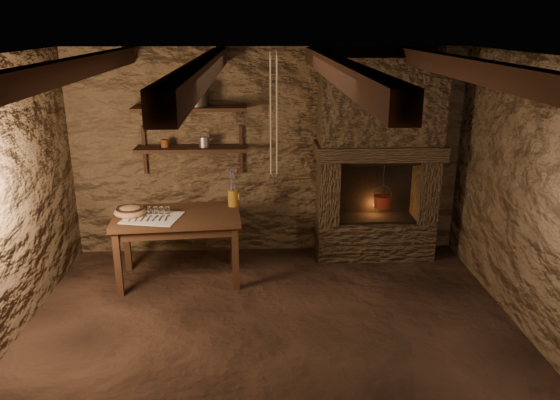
{
  "coord_description": "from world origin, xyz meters",
  "views": [
    {
      "loc": [
        -0.11,
        -4.18,
        2.64
      ],
      "look_at": [
        0.1,
        0.9,
        0.99
      ],
      "focal_mm": 35.0,
      "sensor_mm": 36.0,
      "label": 1
    }
  ],
  "objects_px": {
    "wooden_bowl": "(130,212)",
    "stoneware_jug": "(233,190)",
    "iron_stockpot": "(199,99)",
    "work_table": "(179,244)",
    "red_pot": "(382,201)"
  },
  "relations": [
    {
      "from": "iron_stockpot",
      "to": "stoneware_jug",
      "type": "bearing_deg",
      "value": -45.53
    },
    {
      "from": "work_table",
      "to": "iron_stockpot",
      "type": "xyz_separation_m",
      "value": [
        0.21,
        0.62,
        1.46
      ]
    },
    {
      "from": "stoneware_jug",
      "to": "wooden_bowl",
      "type": "relative_size",
      "value": 1.25
    },
    {
      "from": "wooden_bowl",
      "to": "red_pot",
      "type": "relative_size",
      "value": 0.61
    },
    {
      "from": "stoneware_jug",
      "to": "iron_stockpot",
      "type": "height_order",
      "value": "iron_stockpot"
    },
    {
      "from": "iron_stockpot",
      "to": "red_pot",
      "type": "height_order",
      "value": "iron_stockpot"
    },
    {
      "from": "wooden_bowl",
      "to": "iron_stockpot",
      "type": "relative_size",
      "value": 1.43
    },
    {
      "from": "work_table",
      "to": "stoneware_jug",
      "type": "distance_m",
      "value": 0.82
    },
    {
      "from": "stoneware_jug",
      "to": "red_pot",
      "type": "bearing_deg",
      "value": 31.43
    },
    {
      "from": "iron_stockpot",
      "to": "work_table",
      "type": "bearing_deg",
      "value": -109.07
    },
    {
      "from": "work_table",
      "to": "iron_stockpot",
      "type": "distance_m",
      "value": 1.6
    },
    {
      "from": "stoneware_jug",
      "to": "iron_stockpot",
      "type": "relative_size",
      "value": 1.79
    },
    {
      "from": "wooden_bowl",
      "to": "stoneware_jug",
      "type": "bearing_deg",
      "value": 14.2
    },
    {
      "from": "stoneware_jug",
      "to": "wooden_bowl",
      "type": "height_order",
      "value": "stoneware_jug"
    },
    {
      "from": "stoneware_jug",
      "to": "red_pot",
      "type": "xyz_separation_m",
      "value": [
        1.69,
        0.25,
        -0.22
      ]
    }
  ]
}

